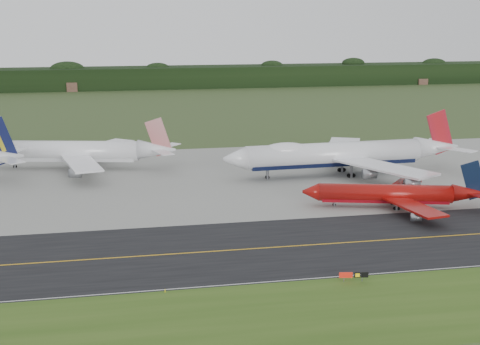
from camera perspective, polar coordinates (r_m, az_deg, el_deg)
name	(u,v)px	position (r m, az deg, el deg)	size (l,w,h in m)	color
ground	(322,237)	(128.39, 7.02, -5.48)	(600.00, 600.00, 0.00)	#2D4721
grass_verge	(399,316)	(98.09, 13.39, -11.85)	(400.00, 30.00, 0.01)	#325118
taxiway	(329,244)	(124.80, 7.58, -6.05)	(400.00, 32.00, 0.02)	black
apron	(263,175)	(175.69, 1.95, -0.24)	(400.00, 78.00, 0.01)	gray
taxiway_centreline	(329,244)	(124.79, 7.58, -6.04)	(400.00, 0.40, 0.00)	gold
taxiway_edge_line	(359,275)	(111.16, 10.11, -8.60)	(400.00, 0.25, 0.00)	silver
horizon_treeline	(178,78)	(392.76, -5.33, 8.02)	(700.00, 25.00, 12.00)	black
jet_ba_747	(342,154)	(176.93, 8.70, 1.57)	(65.65, 54.38, 16.51)	white
jet_red_737	(395,194)	(149.68, 13.11, -1.81)	(39.66, 31.68, 10.85)	maroon
jet_star_tail	(78,152)	(187.55, -13.66, 1.74)	(53.90, 44.34, 14.31)	white
taxiway_sign	(354,275)	(108.08, 9.67, -8.62)	(4.61, 0.88, 1.55)	slate
edge_marker_left	(165,291)	(103.62, -6.41, -10.00)	(0.16, 0.16, 0.50)	yellow
edge_marker_center	(352,277)	(109.66, 9.50, -8.76)	(0.16, 0.16, 0.50)	yellow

